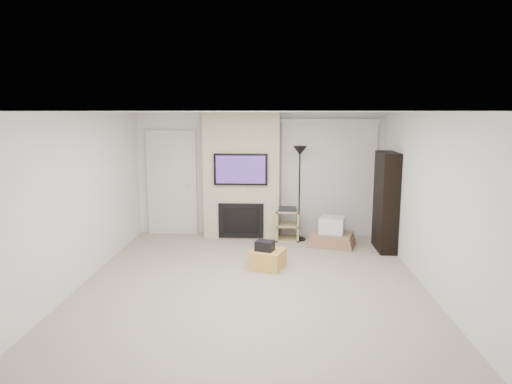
{
  "coord_description": "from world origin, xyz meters",
  "views": [
    {
      "loc": [
        0.35,
        -6.48,
        2.49
      ],
      "look_at": [
        0.0,
        1.2,
        1.15
      ],
      "focal_mm": 32.0,
      "sensor_mm": 36.0,
      "label": 1
    }
  ],
  "objects_px": {
    "floor_lamp": "(300,166)",
    "av_stand": "(287,223)",
    "box_stack": "(332,235)",
    "bookshelf": "(386,201)",
    "ottoman": "(267,259)"
  },
  "relations": [
    {
      "from": "floor_lamp",
      "to": "box_stack",
      "type": "relative_size",
      "value": 1.93
    },
    {
      "from": "floor_lamp",
      "to": "box_stack",
      "type": "distance_m",
      "value": 1.44
    },
    {
      "from": "box_stack",
      "to": "floor_lamp",
      "type": "bearing_deg",
      "value": 149.0
    },
    {
      "from": "ottoman",
      "to": "floor_lamp",
      "type": "height_order",
      "value": "floor_lamp"
    },
    {
      "from": "bookshelf",
      "to": "ottoman",
      "type": "bearing_deg",
      "value": -152.19
    },
    {
      "from": "av_stand",
      "to": "box_stack",
      "type": "height_order",
      "value": "av_stand"
    },
    {
      "from": "floor_lamp",
      "to": "box_stack",
      "type": "xyz_separation_m",
      "value": [
        0.61,
        -0.37,
        -1.26
      ]
    },
    {
      "from": "av_stand",
      "to": "bookshelf",
      "type": "bearing_deg",
      "value": -17.16
    },
    {
      "from": "box_stack",
      "to": "bookshelf",
      "type": "relative_size",
      "value": 0.53
    },
    {
      "from": "av_stand",
      "to": "bookshelf",
      "type": "relative_size",
      "value": 0.37
    },
    {
      "from": "floor_lamp",
      "to": "av_stand",
      "type": "xyz_separation_m",
      "value": [
        -0.23,
        -0.03,
        -1.12
      ]
    },
    {
      "from": "floor_lamp",
      "to": "av_stand",
      "type": "bearing_deg",
      "value": -173.63
    },
    {
      "from": "av_stand",
      "to": "bookshelf",
      "type": "xyz_separation_m",
      "value": [
        1.77,
        -0.55,
        0.55
      ]
    },
    {
      "from": "ottoman",
      "to": "bookshelf",
      "type": "bearing_deg",
      "value": 27.81
    },
    {
      "from": "ottoman",
      "to": "box_stack",
      "type": "xyz_separation_m",
      "value": [
        1.2,
        1.33,
        0.06
      ]
    }
  ]
}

